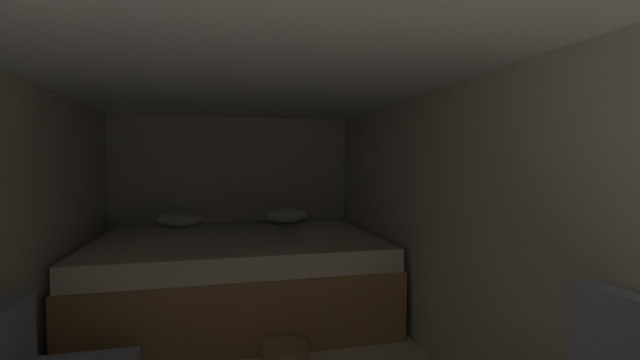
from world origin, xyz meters
name	(u,v)px	position (x,y,z in m)	size (l,w,h in m)	color
wall_back	(234,201)	(0.00, 4.57, 0.98)	(2.78, 0.05, 1.96)	beige
wall_right	(472,235)	(1.37, 1.92, 0.98)	(0.05, 5.25, 1.96)	beige
ceiling_slab	(251,61)	(0.00, 1.92, 1.99)	(2.78, 5.25, 0.05)	white
bed	(239,275)	(0.00, 3.59, 0.38)	(2.56, 1.84, 0.92)	#9E7247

